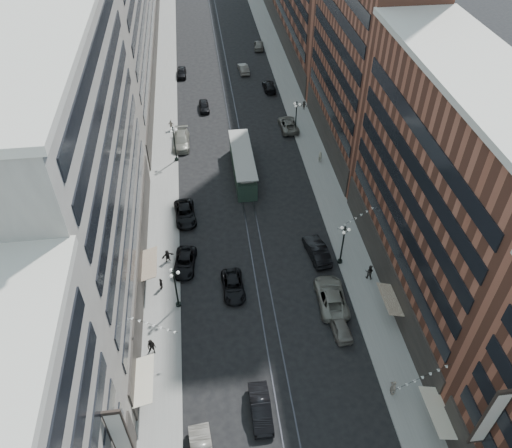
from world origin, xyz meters
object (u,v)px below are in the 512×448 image
car_10 (317,250)px  car_extra_1 (259,45)px  pedestrian_8 (320,157)px  car_4 (340,326)px  pedestrian_9 (304,105)px  pedestrian_extra_0 (161,284)px  lamppost_se_mid (296,117)px  lamppost_sw_mid (175,143)px  streetcar (243,165)px  pedestrian_5 (168,256)px  car_14 (243,69)px  pedestrian_7 (369,272)px  car_12 (269,86)px  car_13 (204,106)px  pedestrian_2 (152,347)px  pedestrian_6 (171,125)px  car_extra_2 (233,286)px  lamppost_sw_far (176,287)px  lamppost_se_far (343,244)px  pedestrian_4 (393,388)px  car_2 (185,263)px  car_5 (261,408)px  car_9 (181,72)px  car_8 (181,140)px  car_11 (288,124)px  car_7 (185,213)px

car_10 → car_extra_1: 60.06m
pedestrian_8 → car_4: bearing=77.0°
pedestrian_9 → pedestrian_extra_0: pedestrian_9 is taller
lamppost_se_mid → pedestrian_extra_0: size_ratio=3.65×
lamppost_sw_mid → pedestrian_9: lamppost_sw_mid is taller
streetcar → pedestrian_5: bearing=-123.1°
car_14 → pedestrian_7: (8.16, -53.68, 0.34)m
lamppost_se_mid → car_12: bearing=97.0°
car_13 → pedestrian_7: bearing=-69.9°
car_10 → pedestrian_5: 17.16m
pedestrian_9 → car_extra_1: (-4.20, 26.18, -0.11)m
pedestrian_2 → pedestrian_6: pedestrian_2 is taller
pedestrian_7 → car_extra_2: (-15.01, 0.17, -0.41)m
car_14 → lamppost_se_mid: bearing=99.3°
car_13 → lamppost_sw_far: bearing=-98.3°
lamppost_sw_far → lamppost_se_far: 18.83m
lamppost_sw_far → pedestrian_extra_0: bearing=124.6°
pedestrian_4 → pedestrian_7: size_ratio=0.98×
car_4 → car_extra_2: car_4 is taller
pedestrian_5 → pedestrian_8: pedestrian_8 is taller
pedestrian_4 → car_10: 18.24m
car_14 → pedestrian_9: bearing=114.0°
car_10 → pedestrian_8: 19.16m
car_14 → car_extra_1: 11.38m
pedestrian_4 → lamppost_se_far: bearing=3.2°
streetcar → car_extra_1: size_ratio=2.68×
pedestrian_6 → lamppost_se_mid: bearing=-175.8°
lamppost_sw_mid → pedestrian_9: 24.65m
pedestrian_4 → car_13: size_ratio=0.46×
lamppost_se_far → car_12: bearing=92.5°
lamppost_se_mid → pedestrian_5: size_ratio=3.51×
car_2 → car_extra_1: (16.24, 59.88, 0.10)m
car_12 → lamppost_se_far: bearing=91.1°
car_5 → pedestrian_8: 39.33m
car_9 → car_14: car_14 is taller
car_14 → pedestrian_extra_0: (-14.55, -52.38, 0.15)m
lamppost_se_mid → car_2: (-17.60, -26.37, -2.40)m
pedestrian_4 → car_8: bearing=24.0°
car_9 → car_10: (14.86, -49.35, 0.15)m
streetcar → car_13: 19.56m
pedestrian_7 → pedestrian_9: size_ratio=1.25×
pedestrian_extra_0 → pedestrian_8: bearing=149.2°
car_11 → car_9: bearing=-53.7°
pedestrian_9 → streetcar: bearing=-107.5°
car_7 → car_11: bearing=45.6°
car_9 → car_8: bearing=-89.4°
pedestrian_4 → car_12: (-2.39, 59.80, -0.35)m
car_10 → lamppost_sw_far: bearing=10.9°
pedestrian_7 → car_extra_1: pedestrian_7 is taller
car_4 → car_8: (-15.20, 36.26, 0.14)m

